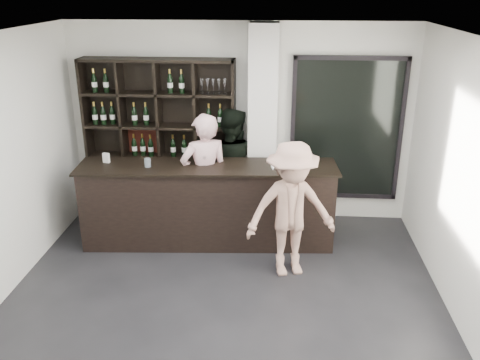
# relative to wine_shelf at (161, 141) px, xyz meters

# --- Properties ---
(floor) EXTENTS (5.00, 5.50, 0.01)m
(floor) POSITION_rel_wine_shelf_xyz_m (1.15, -2.57, -1.20)
(floor) COLOR black
(floor) RESTS_ON ground
(wine_shelf) EXTENTS (2.20, 0.35, 2.40)m
(wine_shelf) POSITION_rel_wine_shelf_xyz_m (0.00, 0.00, 0.00)
(wine_shelf) COLOR black
(wine_shelf) RESTS_ON floor
(structural_column) EXTENTS (0.40, 0.40, 2.90)m
(structural_column) POSITION_rel_wine_shelf_xyz_m (1.50, -0.10, 0.25)
(structural_column) COLOR silver
(structural_column) RESTS_ON floor
(glass_panel) EXTENTS (1.60, 0.08, 2.10)m
(glass_panel) POSITION_rel_wine_shelf_xyz_m (2.70, 0.12, 0.20)
(glass_panel) COLOR black
(glass_panel) RESTS_ON floor
(tasting_counter) EXTENTS (3.43, 0.71, 1.13)m
(tasting_counter) POSITION_rel_wine_shelf_xyz_m (0.80, -0.82, -0.63)
(tasting_counter) COLOR black
(tasting_counter) RESTS_ON floor
(taster_pink) EXTENTS (0.78, 0.66, 1.81)m
(taster_pink) POSITION_rel_wine_shelf_xyz_m (0.75, -0.72, -0.30)
(taster_pink) COLOR beige
(taster_pink) RESTS_ON floor
(taster_black) EXTENTS (0.97, 0.83, 1.75)m
(taster_black) POSITION_rel_wine_shelf_xyz_m (1.05, -0.17, -0.32)
(taster_black) COLOR black
(taster_black) RESTS_ON floor
(customer) EXTENTS (1.22, 0.89, 1.69)m
(customer) POSITION_rel_wine_shelf_xyz_m (1.90, -1.52, -0.35)
(customer) COLOR tan
(customer) RESTS_ON floor
(wine_glass) EXTENTS (0.10, 0.10, 0.19)m
(wine_glass) POSITION_rel_wine_shelf_xyz_m (0.76, -0.80, 0.03)
(wine_glass) COLOR white
(wine_glass) RESTS_ON tasting_counter
(spit_cup) EXTENTS (0.09, 0.09, 0.11)m
(spit_cup) POSITION_rel_wine_shelf_xyz_m (0.03, -0.91, -0.01)
(spit_cup) COLOR silver
(spit_cup) RESTS_ON tasting_counter
(napkin_stack) EXTENTS (0.14, 0.14, 0.02)m
(napkin_stack) POSITION_rel_wine_shelf_xyz_m (1.71, -0.84, -0.06)
(napkin_stack) COLOR white
(napkin_stack) RESTS_ON tasting_counter
(card_stand) EXTENTS (0.10, 0.07, 0.13)m
(card_stand) POSITION_rel_wine_shelf_xyz_m (-0.56, -0.79, -0.00)
(card_stand) COLOR white
(card_stand) RESTS_ON tasting_counter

